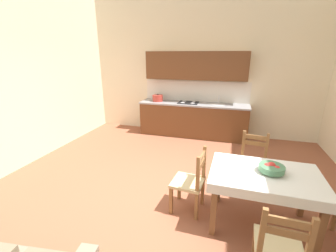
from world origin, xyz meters
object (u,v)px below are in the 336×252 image
at_px(dining_table, 264,183).
at_px(dining_chair_camera_side, 279,248).
at_px(dining_chair_tv_side, 191,182).
at_px(fruit_bowl, 272,168).
at_px(kitchen_cabinetry, 193,104).
at_px(dining_chair_kitchen_side, 252,163).

distance_m(dining_table, dining_chair_camera_side, 0.85).
height_order(dining_chair_camera_side, dining_chair_tv_side, same).
xyz_separation_m(dining_chair_tv_side, fruit_bowl, (0.99, -0.01, 0.37)).
height_order(dining_table, dining_chair_tv_side, dining_chair_tv_side).
relative_size(kitchen_cabinetry, dining_chair_kitchen_side, 3.07).
height_order(kitchen_cabinetry, dining_table, kitchen_cabinetry).
xyz_separation_m(dining_chair_camera_side, dining_chair_tv_side, (-0.98, 0.87, 0.00)).
xyz_separation_m(dining_table, dining_chair_camera_side, (0.06, -0.83, -0.17)).
height_order(dining_table, dining_chair_camera_side, dining_chair_camera_side).
relative_size(dining_chair_kitchen_side, dining_chair_tv_side, 1.00).
bearing_deg(kitchen_cabinetry, dining_chair_kitchen_side, -58.57).
relative_size(dining_chair_kitchen_side, fruit_bowl, 3.10).
xyz_separation_m(dining_table, dining_chair_tv_side, (-0.92, 0.04, -0.17)).
distance_m(dining_chair_camera_side, fruit_bowl, 0.94).
bearing_deg(fruit_bowl, dining_table, -152.55).
bearing_deg(dining_chair_camera_side, dining_chair_kitchen_side, 94.27).
distance_m(dining_table, dining_chair_tv_side, 0.94).
distance_m(dining_table, fruit_bowl, 0.21).
distance_m(kitchen_cabinetry, dining_table, 3.47).
bearing_deg(fruit_bowl, dining_chair_kitchen_side, 98.72).
relative_size(dining_table, dining_chair_tv_side, 1.42).
height_order(dining_table, fruit_bowl, fruit_bowl).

